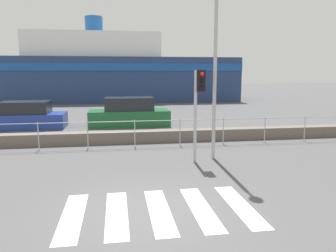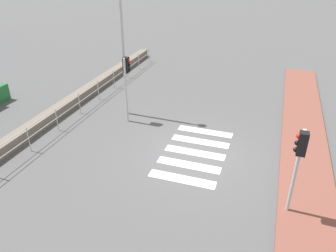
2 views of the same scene
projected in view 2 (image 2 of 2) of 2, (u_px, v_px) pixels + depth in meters
name	position (u px, v px, depth m)	size (l,w,h in m)	color
ground_plane	(194.00, 155.00, 12.78)	(160.00, 160.00, 0.00)	#4C4C4F
sidewalk_brick	(306.00, 174.00, 11.59)	(24.00, 1.80, 0.12)	brown
crosswalk	(195.00, 152.00, 12.91)	(4.05, 2.40, 0.01)	silver
seawall	(41.00, 122.00, 14.65)	(24.20, 0.55, 0.49)	#6B6056
harbor_fence	(56.00, 116.00, 14.18)	(21.82, 0.04, 1.09)	#B2B2B5
traffic_light_near	(299.00, 156.00, 8.88)	(0.34, 0.32, 2.88)	#B2B2B5
traffic_light_far	(126.00, 75.00, 14.38)	(0.34, 0.32, 3.00)	#B2B2B5
streetlamp	(125.00, 34.00, 14.20)	(0.32, 0.91, 6.28)	#B2B2B5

